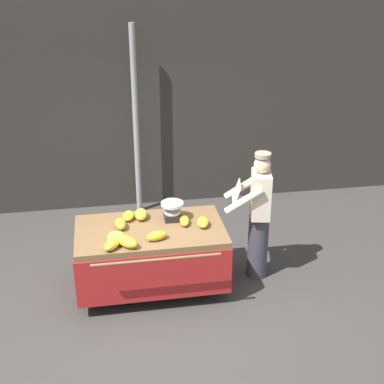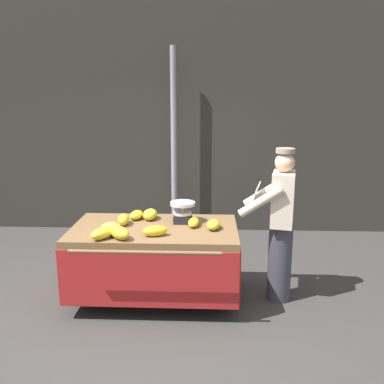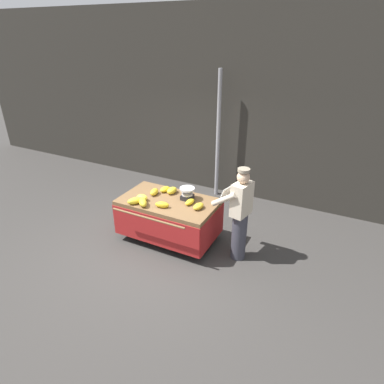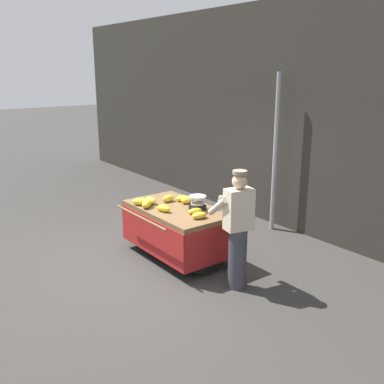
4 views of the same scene
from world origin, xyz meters
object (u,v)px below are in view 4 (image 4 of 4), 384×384
object	(u,v)px
banana_bunch_1	(188,200)
banana_bunch_2	(151,201)
banana_bunch_4	(147,204)
banana_bunch_8	(199,215)
banana_bunch_7	(195,211)
vendor_person	(238,229)
banana_bunch_0	(164,208)
banana_bunch_6	(182,198)
banana_bunch_3	(141,202)
weighing_scale	(197,203)
banana_cart	(177,221)
banana_bunch_5	(168,198)
street_pole	(275,154)

from	to	relation	value
banana_bunch_1	banana_bunch_2	xyz separation A→B (m)	(-0.34, -0.51, -0.00)
banana_bunch_4	banana_bunch_8	xyz separation A→B (m)	(0.94, 0.34, -0.01)
banana_bunch_7	vendor_person	world-z (taller)	vendor_person
banana_bunch_0	banana_bunch_2	bearing A→B (deg)	173.47
banana_bunch_1	banana_bunch_6	bearing A→B (deg)	177.64
banana_bunch_3	vendor_person	size ratio (longest dim) A/B	0.17
banana_bunch_4	banana_bunch_8	world-z (taller)	banana_bunch_4
banana_bunch_3	weighing_scale	bearing A→B (deg)	37.26
banana_bunch_0	banana_bunch_8	world-z (taller)	banana_bunch_0
banana_cart	banana_bunch_8	world-z (taller)	banana_bunch_8
banana_bunch_1	vendor_person	xyz separation A→B (m)	(1.45, -0.21, -0.04)
banana_bunch_4	banana_bunch_5	distance (m)	0.46
banana_bunch_0	banana_bunch_3	bearing A→B (deg)	-169.19
banana_bunch_7	banana_bunch_1	bearing A→B (deg)	155.51
street_pole	banana_bunch_4	xyz separation A→B (m)	(-0.33, -2.62, -0.57)
banana_cart	banana_bunch_0	world-z (taller)	banana_bunch_0
banana_bunch_5	banana_bunch_8	size ratio (longest dim) A/B	0.97
banana_bunch_5	banana_bunch_7	size ratio (longest dim) A/B	0.97
banana_cart	street_pole	bearing A→B (deg)	89.24
banana_cart	banana_bunch_1	xyz separation A→B (m)	(-0.08, 0.28, 0.29)
banana_cart	weighing_scale	bearing A→B (deg)	32.63
street_pole	banana_bunch_8	xyz separation A→B (m)	(0.61, -2.28, -0.58)
street_pole	weighing_scale	xyz separation A→B (m)	(0.27, -2.05, -0.51)
banana_bunch_6	banana_bunch_8	size ratio (longest dim) A/B	0.96
street_pole	banana_bunch_8	size ratio (longest dim) A/B	12.36
banana_bunch_3	banana_bunch_0	bearing A→B (deg)	10.81
banana_bunch_3	banana_bunch_4	xyz separation A→B (m)	(0.16, 0.00, 0.00)
banana_bunch_7	vendor_person	xyz separation A→B (m)	(0.94, 0.02, -0.02)
banana_bunch_6	banana_bunch_2	bearing A→B (deg)	-108.59
street_pole	banana_cart	xyz separation A→B (m)	(-0.03, -2.24, -0.86)
banana_bunch_2	banana_bunch_8	world-z (taller)	banana_bunch_2
weighing_scale	banana_bunch_6	size ratio (longest dim) A/B	1.22
banana_cart	banana_bunch_0	bearing A→B (deg)	-80.50
banana_bunch_8	banana_bunch_1	bearing A→B (deg)	156.26
weighing_scale	banana_bunch_8	bearing A→B (deg)	-33.94
weighing_scale	banana_bunch_4	bearing A→B (deg)	-136.10
banana_bunch_2	banana_bunch_7	size ratio (longest dim) A/B	0.86
banana_cart	vendor_person	distance (m)	1.39
banana_bunch_1	vendor_person	distance (m)	1.47
banana_bunch_2	vendor_person	size ratio (longest dim) A/B	0.12
banana_bunch_1	banana_bunch_8	size ratio (longest dim) A/B	1.01
banana_cart	banana_bunch_0	size ratio (longest dim) A/B	7.26
banana_bunch_3	vendor_person	xyz separation A→B (m)	(1.83, 0.46, -0.04)
banana_bunch_2	banana_bunch_3	size ratio (longest dim) A/B	0.71
banana_cart	banana_bunch_2	xyz separation A→B (m)	(-0.42, -0.24, 0.29)
banana_bunch_6	banana_bunch_7	distance (m)	0.71
banana_bunch_3	banana_bunch_6	world-z (taller)	banana_bunch_3
weighing_scale	banana_bunch_0	distance (m)	0.55
banana_cart	banana_bunch_1	bearing A→B (deg)	106.60
vendor_person	banana_bunch_0	bearing A→B (deg)	-164.85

